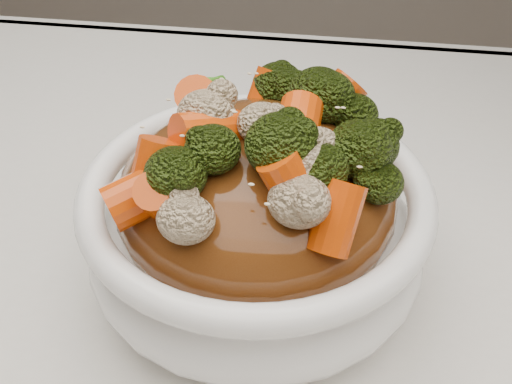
# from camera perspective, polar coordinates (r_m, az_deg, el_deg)

# --- Properties ---
(tablecloth) EXTENTS (1.20, 0.80, 0.04)m
(tablecloth) POSITION_cam_1_polar(r_m,az_deg,el_deg) (0.41, -1.52, -12.39)
(tablecloth) COLOR silver
(tablecloth) RESTS_ON dining_table
(bowl) EXTENTS (0.26, 0.26, 0.08)m
(bowl) POSITION_cam_1_polar(r_m,az_deg,el_deg) (0.38, 0.00, -3.72)
(bowl) COLOR white
(bowl) RESTS_ON tablecloth
(sauce_base) EXTENTS (0.21, 0.21, 0.09)m
(sauce_base) POSITION_cam_1_polar(r_m,az_deg,el_deg) (0.36, 0.00, -0.36)
(sauce_base) COLOR #53290E
(sauce_base) RESTS_ON bowl
(carrots) EXTENTS (0.21, 0.21, 0.05)m
(carrots) POSITION_cam_1_polar(r_m,az_deg,el_deg) (0.32, 0.00, 7.96)
(carrots) COLOR #D34306
(carrots) RESTS_ON sauce_base
(broccoli) EXTENTS (0.21, 0.21, 0.04)m
(broccoli) POSITION_cam_1_polar(r_m,az_deg,el_deg) (0.33, 0.00, 7.81)
(broccoli) COLOR black
(broccoli) RESTS_ON sauce_base
(cauliflower) EXTENTS (0.21, 0.21, 0.04)m
(cauliflower) POSITION_cam_1_polar(r_m,az_deg,el_deg) (0.33, 0.00, 7.52)
(cauliflower) COLOR #C9B089
(cauliflower) RESTS_ON sauce_base
(scallions) EXTENTS (0.15, 0.15, 0.02)m
(scallions) POSITION_cam_1_polar(r_m,az_deg,el_deg) (0.32, 0.00, 8.11)
(scallions) COLOR #38851E
(scallions) RESTS_ON sauce_base
(sesame_seeds) EXTENTS (0.18, 0.18, 0.01)m
(sesame_seeds) POSITION_cam_1_polar(r_m,az_deg,el_deg) (0.32, 0.00, 8.11)
(sesame_seeds) COLOR beige
(sesame_seeds) RESTS_ON sauce_base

